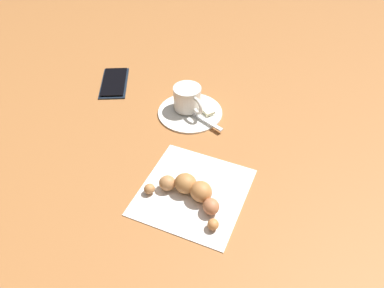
{
  "coord_description": "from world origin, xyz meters",
  "views": [
    {
      "loc": [
        -0.55,
        -0.05,
        0.54
      ],
      "look_at": [
        0.01,
        0.01,
        0.01
      ],
      "focal_mm": 35.04,
      "sensor_mm": 36.0,
      "label": 1
    }
  ],
  "objects_px": {
    "croissant": "(191,191)",
    "cell_phone": "(114,82)",
    "napkin": "(194,192)",
    "teaspoon": "(192,111)",
    "sugar_packet": "(206,107)",
    "saucer": "(190,112)",
    "espresso_cup": "(188,98)"
  },
  "relations": [
    {
      "from": "croissant",
      "to": "cell_phone",
      "type": "distance_m",
      "value": 0.42
    },
    {
      "from": "napkin",
      "to": "cell_phone",
      "type": "bearing_deg",
      "value": 35.78
    },
    {
      "from": "teaspoon",
      "to": "sugar_packet",
      "type": "distance_m",
      "value": 0.04
    },
    {
      "from": "napkin",
      "to": "cell_phone",
      "type": "height_order",
      "value": "cell_phone"
    },
    {
      "from": "cell_phone",
      "to": "saucer",
      "type": "bearing_deg",
      "value": -115.63
    },
    {
      "from": "saucer",
      "to": "cell_phone",
      "type": "height_order",
      "value": "same"
    },
    {
      "from": "espresso_cup",
      "to": "sugar_packet",
      "type": "distance_m",
      "value": 0.05
    },
    {
      "from": "teaspoon",
      "to": "croissant",
      "type": "relative_size",
      "value": 0.8
    },
    {
      "from": "saucer",
      "to": "napkin",
      "type": "xyz_separation_m",
      "value": [
        -0.23,
        -0.03,
        -0.0
      ]
    },
    {
      "from": "saucer",
      "to": "napkin",
      "type": "relative_size",
      "value": 0.76
    },
    {
      "from": "napkin",
      "to": "cell_phone",
      "type": "relative_size",
      "value": 1.37
    },
    {
      "from": "espresso_cup",
      "to": "sugar_packet",
      "type": "height_order",
      "value": "espresso_cup"
    },
    {
      "from": "croissant",
      "to": "teaspoon",
      "type": "bearing_deg",
      "value": 5.77
    },
    {
      "from": "saucer",
      "to": "espresso_cup",
      "type": "distance_m",
      "value": 0.03
    },
    {
      "from": "napkin",
      "to": "saucer",
      "type": "bearing_deg",
      "value": 8.29
    },
    {
      "from": "teaspoon",
      "to": "napkin",
      "type": "height_order",
      "value": "teaspoon"
    },
    {
      "from": "saucer",
      "to": "sugar_packet",
      "type": "bearing_deg",
      "value": -72.39
    },
    {
      "from": "sugar_packet",
      "to": "cell_phone",
      "type": "bearing_deg",
      "value": 34.79
    },
    {
      "from": "saucer",
      "to": "croissant",
      "type": "bearing_deg",
      "value": -173.3
    },
    {
      "from": "teaspoon",
      "to": "napkin",
      "type": "distance_m",
      "value": 0.23
    },
    {
      "from": "saucer",
      "to": "napkin",
      "type": "distance_m",
      "value": 0.24
    },
    {
      "from": "espresso_cup",
      "to": "napkin",
      "type": "relative_size",
      "value": 0.41
    },
    {
      "from": "napkin",
      "to": "teaspoon",
      "type": "bearing_deg",
      "value": 7.36
    },
    {
      "from": "espresso_cup",
      "to": "teaspoon",
      "type": "distance_m",
      "value": 0.03
    },
    {
      "from": "cell_phone",
      "to": "sugar_packet",
      "type": "bearing_deg",
      "value": -109.74
    },
    {
      "from": "espresso_cup",
      "to": "croissant",
      "type": "relative_size",
      "value": 0.54
    },
    {
      "from": "sugar_packet",
      "to": "croissant",
      "type": "distance_m",
      "value": 0.26
    },
    {
      "from": "napkin",
      "to": "cell_phone",
      "type": "xyz_separation_m",
      "value": [
        0.33,
        0.24,
        0.0
      ]
    },
    {
      "from": "croissant",
      "to": "napkin",
      "type": "bearing_deg",
      "value": -19.29
    },
    {
      "from": "saucer",
      "to": "teaspoon",
      "type": "relative_size",
      "value": 1.25
    },
    {
      "from": "teaspoon",
      "to": "croissant",
      "type": "xyz_separation_m",
      "value": [
        -0.24,
        -0.02,
        0.01
      ]
    },
    {
      "from": "teaspoon",
      "to": "croissant",
      "type": "bearing_deg",
      "value": -174.23
    }
  ]
}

